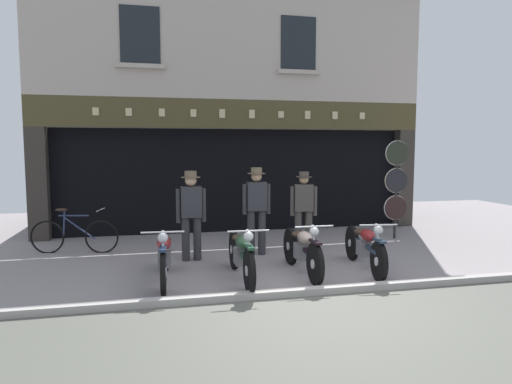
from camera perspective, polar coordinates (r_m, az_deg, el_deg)
ground at (r=5.87m, az=8.95°, el=-16.19°), size 21.67×22.00×0.18m
shop_facade at (r=13.22m, az=-3.86°, el=3.73°), size 9.97×4.42×6.28m
motorcycle_left at (r=7.43m, az=-11.37°, el=-7.75°), size 0.62×2.02×0.93m
motorcycle_center_left at (r=7.39m, az=-1.88°, el=-7.70°), size 0.62×2.11×0.93m
motorcycle_center at (r=7.77m, az=5.80°, el=-7.09°), size 0.62×1.98×0.93m
motorcycle_center_right at (r=8.21m, az=13.45°, el=-6.58°), size 0.62×2.07×0.91m
salesman_left at (r=8.65m, az=-8.12°, el=-2.34°), size 0.56×0.36×1.70m
shopkeeper_center at (r=9.01m, az=0.06°, el=-1.80°), size 0.56×0.35×1.74m
salesman_right at (r=9.55m, az=5.98°, el=-1.85°), size 0.55×0.33×1.63m
tyre_sign_pole at (r=11.10m, az=17.14°, el=1.25°), size 0.58×0.06×2.30m
advert_board_near at (r=11.45m, az=-13.43°, el=3.20°), size 0.68×0.03×0.97m
leaning_bicycle at (r=9.97m, az=-21.82°, el=-5.02°), size 1.75×0.54×0.93m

